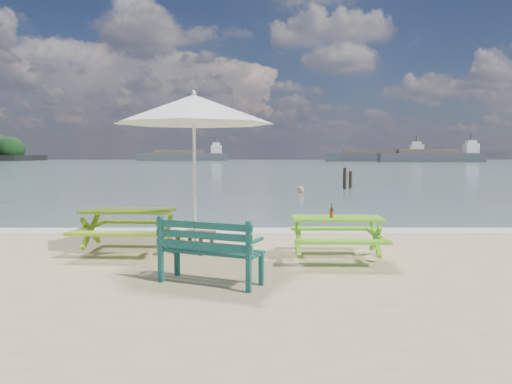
{
  "coord_description": "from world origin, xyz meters",
  "views": [
    {
      "loc": [
        0.29,
        -6.5,
        1.71
      ],
      "look_at": [
        0.31,
        3.0,
        1.0
      ],
      "focal_mm": 35.0,
      "sensor_mm": 36.0,
      "label": 1
    }
  ],
  "objects_px": {
    "swimmer": "(300,205)",
    "picnic_table_right": "(337,239)",
    "patio_umbrella": "(194,109)",
    "beer_bottle": "(332,213)",
    "park_bench": "(211,264)",
    "side_table": "(195,242)",
    "picnic_table_left": "(128,231)"
  },
  "relations": [
    {
      "from": "swimmer",
      "to": "picnic_table_right",
      "type": "bearing_deg",
      "value": -92.66
    },
    {
      "from": "patio_umbrella",
      "to": "beer_bottle",
      "type": "height_order",
      "value": "patio_umbrella"
    },
    {
      "from": "picnic_table_right",
      "to": "beer_bottle",
      "type": "distance_m",
      "value": 0.45
    },
    {
      "from": "patio_umbrella",
      "to": "swimmer",
      "type": "height_order",
      "value": "patio_umbrella"
    },
    {
      "from": "patio_umbrella",
      "to": "park_bench",
      "type": "bearing_deg",
      "value": -77.78
    },
    {
      "from": "picnic_table_right",
      "to": "swimmer",
      "type": "distance_m",
      "value": 13.39
    },
    {
      "from": "beer_bottle",
      "to": "side_table",
      "type": "bearing_deg",
      "value": 165.03
    },
    {
      "from": "picnic_table_left",
      "to": "side_table",
      "type": "height_order",
      "value": "picnic_table_left"
    },
    {
      "from": "side_table",
      "to": "picnic_table_left",
      "type": "bearing_deg",
      "value": 175.6
    },
    {
      "from": "picnic_table_right",
      "to": "side_table",
      "type": "xyz_separation_m",
      "value": [
        -2.4,
        0.54,
        -0.15
      ]
    },
    {
      "from": "picnic_table_left",
      "to": "side_table",
      "type": "bearing_deg",
      "value": -4.4
    },
    {
      "from": "side_table",
      "to": "picnic_table_right",
      "type": "bearing_deg",
      "value": -12.68
    },
    {
      "from": "picnic_table_left",
      "to": "park_bench",
      "type": "xyz_separation_m",
      "value": [
        1.65,
        -2.22,
        -0.1
      ]
    },
    {
      "from": "picnic_table_left",
      "to": "park_bench",
      "type": "bearing_deg",
      "value": -53.38
    },
    {
      "from": "picnic_table_left",
      "to": "beer_bottle",
      "type": "bearing_deg",
      "value": -11.44
    },
    {
      "from": "picnic_table_left",
      "to": "swimmer",
      "type": "xyz_separation_m",
      "value": [
        4.21,
        12.72,
        -0.82
      ]
    },
    {
      "from": "park_bench",
      "to": "swimmer",
      "type": "relative_size",
      "value": 0.89
    },
    {
      "from": "park_bench",
      "to": "beer_bottle",
      "type": "bearing_deg",
      "value": 39.64
    },
    {
      "from": "picnic_table_left",
      "to": "side_table",
      "type": "distance_m",
      "value": 1.21
    },
    {
      "from": "side_table",
      "to": "swimmer",
      "type": "height_order",
      "value": "same"
    },
    {
      "from": "side_table",
      "to": "patio_umbrella",
      "type": "height_order",
      "value": "patio_umbrella"
    },
    {
      "from": "picnic_table_right",
      "to": "patio_umbrella",
      "type": "xyz_separation_m",
      "value": [
        -2.4,
        0.54,
        2.16
      ]
    },
    {
      "from": "side_table",
      "to": "swimmer",
      "type": "xyz_separation_m",
      "value": [
        3.02,
        12.82,
        -0.65
      ]
    },
    {
      "from": "patio_umbrella",
      "to": "swimmer",
      "type": "distance_m",
      "value": 13.49
    },
    {
      "from": "picnic_table_right",
      "to": "patio_umbrella",
      "type": "height_order",
      "value": "patio_umbrella"
    },
    {
      "from": "picnic_table_right",
      "to": "swimmer",
      "type": "xyz_separation_m",
      "value": [
        0.62,
        13.35,
        -0.79
      ]
    },
    {
      "from": "side_table",
      "to": "park_bench",
      "type": "bearing_deg",
      "value": -77.78
    },
    {
      "from": "side_table",
      "to": "swimmer",
      "type": "bearing_deg",
      "value": 76.76
    },
    {
      "from": "swimmer",
      "to": "side_table",
      "type": "bearing_deg",
      "value": -103.24
    },
    {
      "from": "park_bench",
      "to": "side_table",
      "type": "relative_size",
      "value": 2.04
    },
    {
      "from": "park_bench",
      "to": "beer_bottle",
      "type": "relative_size",
      "value": 6.41
    },
    {
      "from": "patio_umbrella",
      "to": "picnic_table_left",
      "type": "bearing_deg",
      "value": 175.6
    }
  ]
}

